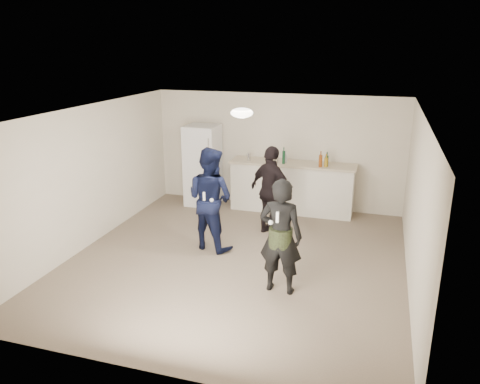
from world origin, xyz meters
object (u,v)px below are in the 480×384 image
(counter, at_px, (292,188))
(spectator, at_px, (271,191))
(fridge, at_px, (203,165))
(shaker, at_px, (249,157))
(woman, at_px, (281,236))
(man, at_px, (210,199))

(counter, bearing_deg, spectator, -95.92)
(fridge, relative_size, shaker, 10.59)
(woman, bearing_deg, shaker, -64.45)
(woman, bearing_deg, counter, -79.42)
(counter, bearing_deg, fridge, -178.02)
(fridge, relative_size, woman, 1.04)
(counter, relative_size, man, 1.42)
(counter, distance_m, fridge, 2.06)
(man, relative_size, spectator, 1.07)
(shaker, distance_m, man, 2.22)
(counter, height_order, man, man)
(spectator, bearing_deg, man, 77.25)
(woman, bearing_deg, fridge, -50.96)
(woman, xyz_separation_m, spectator, (-0.63, 2.10, -0.01))
(shaker, distance_m, woman, 3.68)
(man, distance_m, spectator, 1.28)
(counter, relative_size, spectator, 1.52)
(counter, height_order, fridge, fridge)
(woman, bearing_deg, spectator, -70.75)
(fridge, bearing_deg, man, -65.76)
(woman, relative_size, spectator, 1.01)
(woman, height_order, spectator, woman)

